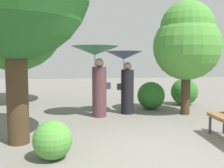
# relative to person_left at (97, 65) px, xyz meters

# --- Properties ---
(ground_plane) EXTENTS (40.00, 40.00, 0.00)m
(ground_plane) POSITION_rel_person_left_xyz_m (0.54, -3.22, -1.55)
(ground_plane) COLOR slate
(person_left) EXTENTS (1.40, 1.40, 2.12)m
(person_left) POSITION_rel_person_left_xyz_m (0.00, 0.00, 0.00)
(person_left) COLOR #563338
(person_left) RESTS_ON ground
(person_right) EXTENTS (1.16, 1.16, 1.99)m
(person_right) POSITION_rel_person_left_xyz_m (0.94, 0.29, -0.16)
(person_right) COLOR black
(person_right) RESTS_ON ground
(tree_near_left) EXTENTS (3.78, 3.78, 5.55)m
(tree_near_left) POSITION_rel_person_left_xyz_m (-2.90, 2.80, 1.91)
(tree_near_left) COLOR #4C3823
(tree_near_left) RESTS_ON ground
(tree_near_right) EXTENTS (2.07, 2.07, 3.52)m
(tree_near_right) POSITION_rel_person_left_xyz_m (2.79, -0.09, 0.75)
(tree_near_right) COLOR #42301E
(tree_near_right) RESTS_ON ground
(bush_path_left) EXTENTS (0.96, 0.96, 0.96)m
(bush_path_left) POSITION_rel_person_left_xyz_m (1.99, 0.93, -1.08)
(bush_path_left) COLOR #2D6B28
(bush_path_left) RESTS_ON ground
(bush_path_right) EXTENTS (0.67, 0.67, 0.67)m
(bush_path_right) POSITION_rel_person_left_xyz_m (-1.05, -3.22, -1.22)
(bush_path_right) COLOR #4C9338
(bush_path_right) RESTS_ON ground
(bush_behind_bench) EXTENTS (1.02, 1.02, 1.02)m
(bush_behind_bench) POSITION_rel_person_left_xyz_m (3.51, 1.55, -1.05)
(bush_behind_bench) COLOR #2D6B28
(bush_behind_bench) RESTS_ON ground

